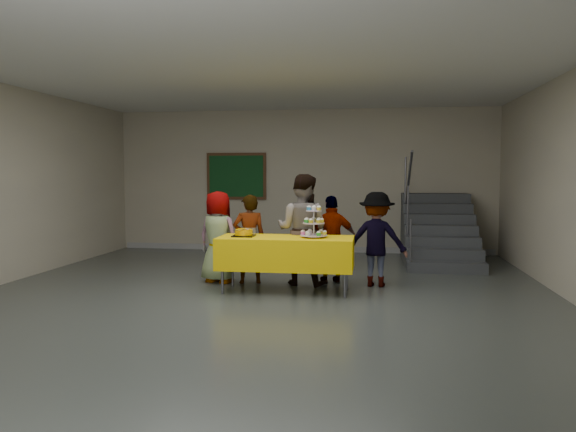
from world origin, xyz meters
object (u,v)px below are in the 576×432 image
object	(u,v)px
schoolchild_e	(377,239)
staircase	(437,235)
bake_table	(286,252)
cupcake_stand	(314,225)
schoolchild_b	(249,239)
schoolchild_a	(218,237)
schoolchild_c	(302,230)
schoolchild_d	(332,239)
noticeboard	(236,176)
bear_cake	(244,232)

from	to	relation	value
schoolchild_e	staircase	size ratio (longest dim) A/B	0.58
bake_table	cupcake_stand	bearing A→B (deg)	1.45
schoolchild_b	schoolchild_a	bearing A→B (deg)	-16.66
schoolchild_a	schoolchild_c	world-z (taller)	schoolchild_c
schoolchild_a	bake_table	bearing A→B (deg)	173.11
schoolchild_a	schoolchild_b	distance (m)	0.48
cupcake_stand	schoolchild_d	bearing A→B (deg)	73.95
staircase	schoolchild_d	bearing A→B (deg)	-125.89
cupcake_stand	schoolchild_a	distance (m)	1.62
schoolchild_c	schoolchild_e	distance (m)	1.10
schoolchild_c	noticeboard	distance (m)	4.08
schoolchild_e	schoolchild_a	bearing A→B (deg)	9.07
schoolchild_e	staircase	distance (m)	2.91
schoolchild_a	staircase	size ratio (longest dim) A/B	0.58
cupcake_stand	staircase	size ratio (longest dim) A/B	0.19
cupcake_stand	schoolchild_b	xyz separation A→B (m)	(-1.03, 0.52, -0.28)
cupcake_stand	noticeboard	bearing A→B (deg)	117.26
schoolchild_b	schoolchild_d	world-z (taller)	schoolchild_b
schoolchild_c	schoolchild_a	bearing A→B (deg)	13.34
bear_cake	noticeboard	distance (m)	4.30
schoolchild_a	schoolchild_c	bearing A→B (deg)	-161.12
cupcake_stand	schoolchild_a	size ratio (longest dim) A/B	0.32
noticeboard	schoolchild_b	bearing A→B (deg)	-73.26
schoolchild_e	schoolchild_b	bearing A→B (deg)	9.17
schoolchild_a	staircase	bearing A→B (deg)	-124.36
bake_table	bear_cake	bearing A→B (deg)	179.80
cupcake_stand	schoolchild_e	world-z (taller)	schoolchild_e
schoolchild_b	schoolchild_d	xyz separation A→B (m)	(1.24, 0.19, -0.01)
schoolchild_b	schoolchild_e	distance (m)	1.90
schoolchild_a	schoolchild_b	world-z (taller)	schoolchild_a
noticeboard	cupcake_stand	bearing A→B (deg)	-62.74
bear_cake	schoolchild_e	world-z (taller)	schoolchild_e
bake_table	schoolchild_b	world-z (taller)	schoolchild_b
schoolchild_c	staircase	size ratio (longest dim) A/B	0.69
bear_cake	noticeboard	xyz separation A→B (m)	(-1.11, 4.08, 0.77)
cupcake_stand	schoolchild_a	world-z (taller)	schoolchild_a
cupcake_stand	noticeboard	distance (m)	4.63
bake_table	noticeboard	world-z (taller)	noticeboard
schoolchild_d	schoolchild_e	world-z (taller)	schoolchild_e
schoolchild_d	staircase	size ratio (longest dim) A/B	0.55
schoolchild_e	bake_table	bearing A→B (deg)	32.58
bear_cake	schoolchild_d	xyz separation A→B (m)	(1.20, 0.72, -0.17)
bear_cake	schoolchild_a	distance (m)	0.75
bear_cake	schoolchild_b	xyz separation A→B (m)	(-0.04, 0.53, -0.16)
bake_table	staircase	bearing A→B (deg)	53.28
schoolchild_c	schoolchild_e	size ratio (longest dim) A/B	1.19
schoolchild_d	bear_cake	bearing A→B (deg)	14.89
bear_cake	staircase	distance (m)	4.45
noticeboard	schoolchild_d	bearing A→B (deg)	-55.56
schoolchild_a	schoolchild_d	world-z (taller)	schoolchild_a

